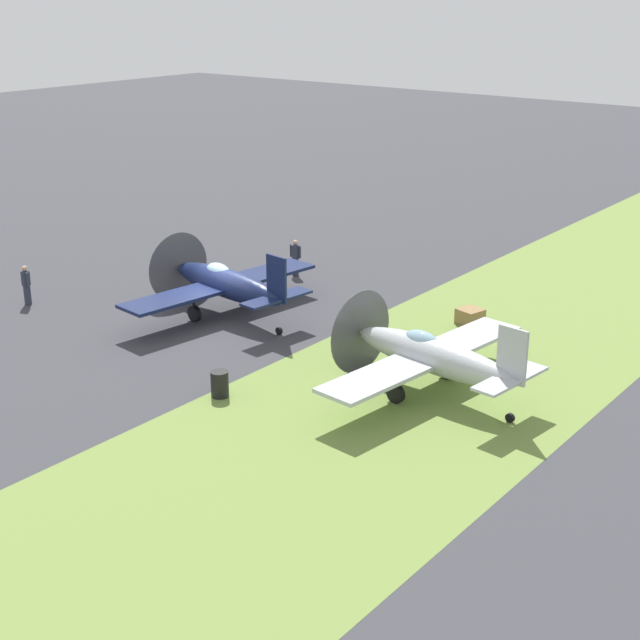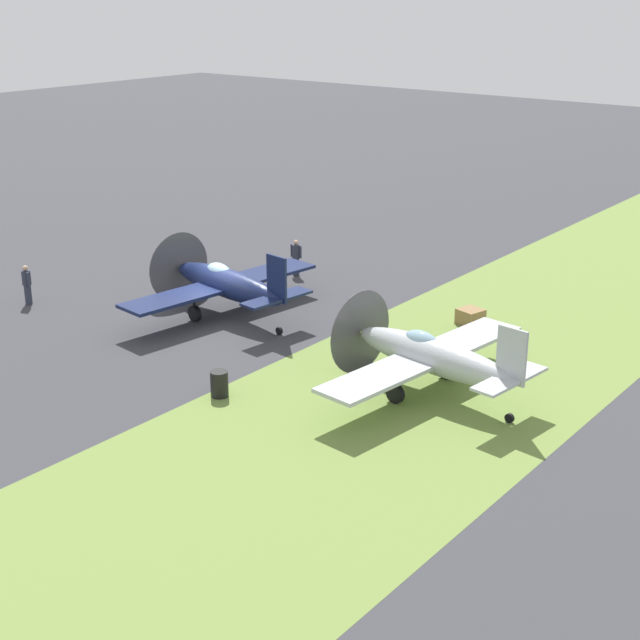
# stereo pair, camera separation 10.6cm
# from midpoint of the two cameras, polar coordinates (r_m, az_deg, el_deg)

# --- Properties ---
(ground_plane) EXTENTS (160.00, 160.00, 0.00)m
(ground_plane) POSITION_cam_midpoint_polar(r_m,az_deg,el_deg) (38.66, -6.86, -0.03)
(ground_plane) COLOR #38383D
(grass_verge) EXTENTS (120.00, 11.00, 0.01)m
(grass_verge) POSITION_cam_midpoint_polar(r_m,az_deg,el_deg) (32.57, 6.60, -3.90)
(grass_verge) COLOR olive
(grass_verge) RESTS_ON ground
(airplane_lead) EXTENTS (9.41, 7.47, 3.34)m
(airplane_lead) POSITION_cam_midpoint_polar(r_m,az_deg,el_deg) (38.77, -5.87, 2.25)
(airplane_lead) COLOR #141E47
(airplane_lead) RESTS_ON ground
(airplane_wingman) EXTENTS (9.28, 7.36, 3.29)m
(airplane_wingman) POSITION_cam_midpoint_polar(r_m,az_deg,el_deg) (31.37, 6.67, -2.14)
(airplane_wingman) COLOR #B2B7BC
(airplane_wingman) RESTS_ON ground
(ground_crew_chief) EXTENTS (0.38, 0.63, 1.73)m
(ground_crew_chief) POSITION_cam_midpoint_polar(r_m,az_deg,el_deg) (44.07, -1.57, 3.86)
(ground_crew_chief) COLOR #2D3342
(ground_crew_chief) RESTS_ON ground
(ground_crew_mechanic) EXTENTS (0.38, 0.61, 1.73)m
(ground_crew_mechanic) POSITION_cam_midpoint_polar(r_m,az_deg,el_deg) (41.96, -17.52, 2.09)
(ground_crew_mechanic) COLOR #2D3342
(ground_crew_mechanic) RESTS_ON ground
(fuel_drum) EXTENTS (0.60, 0.60, 0.90)m
(fuel_drum) POSITION_cam_midpoint_polar(r_m,az_deg,el_deg) (31.45, -6.22, -3.89)
(fuel_drum) COLOR black
(fuel_drum) RESTS_ON ground
(supply_crate) EXTENTS (1.09, 1.09, 0.64)m
(supply_crate) POSITION_cam_midpoint_polar(r_m,az_deg,el_deg) (38.35, 9.04, 0.21)
(supply_crate) COLOR olive
(supply_crate) RESTS_ON ground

